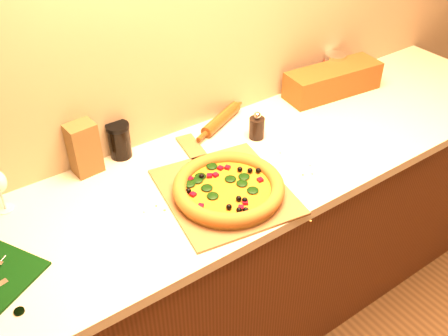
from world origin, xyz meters
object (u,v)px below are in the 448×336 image
Objects in this scene: pizza at (229,188)px; coffee_canister at (334,67)px; pizza_peel at (223,188)px; pepper_grinder at (257,127)px; rolling_pin at (221,119)px; dark_jar at (119,140)px.

coffee_canister is (0.88, 0.40, 0.04)m from pizza.
pizza_peel is 1.68× the size of pizza.
pizza is 0.37m from pepper_grinder.
pizza_peel is 0.42m from rolling_pin.
coffee_canister reaches higher than pizza_peel.
pepper_grinder reaches higher than pizza_peel.
coffee_canister is (0.65, 0.01, 0.05)m from rolling_pin.
pizza_peel is at bearing -157.73° from coffee_canister.
dark_jar is at bearing 114.99° from pizza.
pizza is at bearing -85.13° from pizza_peel.
rolling_pin is 2.38× the size of dark_jar.
dark_jar reaches higher than pepper_grinder.
pizza reaches higher than rolling_pin.
coffee_canister is at bearing 16.24° from pepper_grinder.
coffee_canister is at bearing 24.28° from pizza.
pizza is at bearing -155.72° from coffee_canister.
pizza_peel is 0.35m from pepper_grinder.
pepper_grinder is at bearing -163.76° from coffee_canister.
dark_jar is at bearing 178.82° from coffee_canister.
pizza_peel is at bearing -147.16° from pepper_grinder.
pepper_grinder is 0.35× the size of rolling_pin.
pizza_peel is at bearing -123.94° from rolling_pin.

